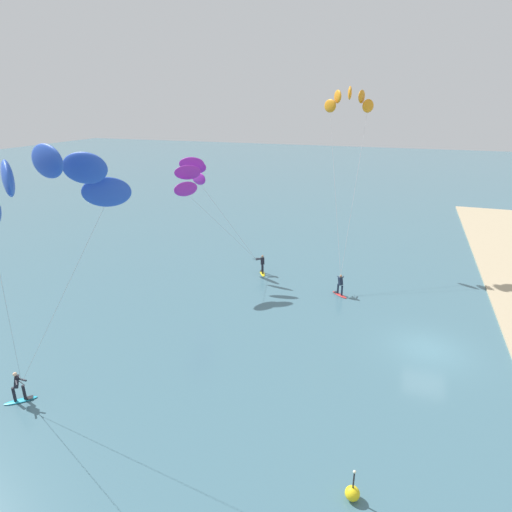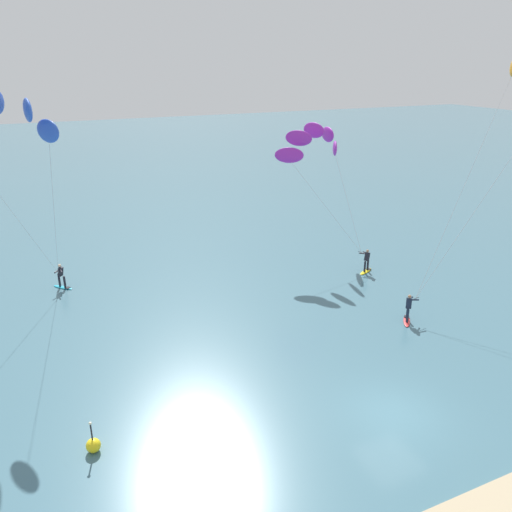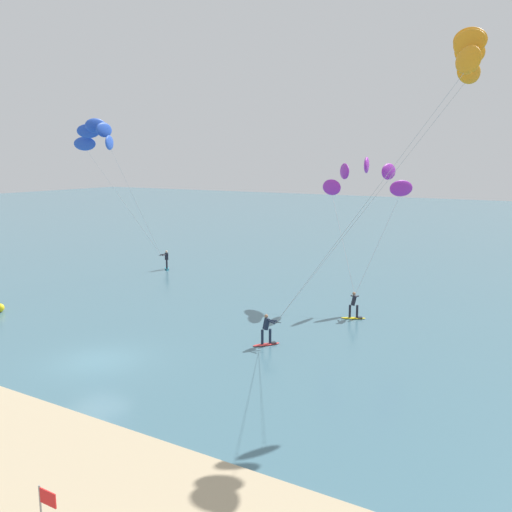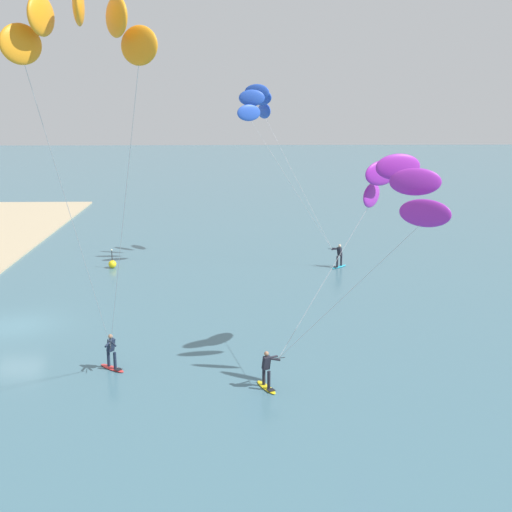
{
  "view_description": "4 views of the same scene",
  "coord_description": "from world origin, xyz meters",
  "px_view_note": "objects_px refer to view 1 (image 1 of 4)",
  "views": [
    {
      "loc": [
        -24.41,
        2.38,
        14.02
      ],
      "look_at": [
        -1.02,
        10.58,
        5.02
      ],
      "focal_mm": 30.18,
      "sensor_mm": 36.0,
      "label": 1
    },
    {
      "loc": [
        -12.55,
        -13.52,
        14.01
      ],
      "look_at": [
        -1.88,
        10.07,
        3.9
      ],
      "focal_mm": 35.44,
      "sensor_mm": 36.0,
      "label": 2
    },
    {
      "loc": [
        19.64,
        -17.88,
        9.72
      ],
      "look_at": [
        3.01,
        9.95,
        3.94
      ],
      "focal_mm": 38.7,
      "sensor_mm": 36.0,
      "label": 3
    },
    {
      "loc": [
        34.15,
        12.1,
        12.36
      ],
      "look_at": [
        0.14,
        12.93,
        3.83
      ],
      "focal_mm": 46.69,
      "sensor_mm": 36.0,
      "label": 4
    }
  ],
  "objects_px": {
    "kitesurfer_mid_water": "(195,177)",
    "kitesurfer_nearshore": "(349,108)",
    "marker_buoy": "(352,493)",
    "kitesurfer_far_out": "(49,195)"
  },
  "relations": [
    {
      "from": "marker_buoy",
      "to": "kitesurfer_mid_water",
      "type": "bearing_deg",
      "value": 39.93
    },
    {
      "from": "kitesurfer_mid_water",
      "to": "marker_buoy",
      "type": "height_order",
      "value": "kitesurfer_mid_water"
    },
    {
      "from": "kitesurfer_mid_water",
      "to": "marker_buoy",
      "type": "relative_size",
      "value": 7.09
    },
    {
      "from": "kitesurfer_nearshore",
      "to": "kitesurfer_far_out",
      "type": "relative_size",
      "value": 1.19
    },
    {
      "from": "kitesurfer_mid_water",
      "to": "marker_buoy",
      "type": "distance_m",
      "value": 25.44
    },
    {
      "from": "kitesurfer_mid_water",
      "to": "kitesurfer_nearshore",
      "type": "bearing_deg",
      "value": -54.42
    },
    {
      "from": "kitesurfer_nearshore",
      "to": "marker_buoy",
      "type": "height_order",
      "value": "kitesurfer_nearshore"
    },
    {
      "from": "kitesurfer_nearshore",
      "to": "kitesurfer_far_out",
      "type": "height_order",
      "value": "kitesurfer_nearshore"
    },
    {
      "from": "kitesurfer_nearshore",
      "to": "kitesurfer_far_out",
      "type": "distance_m",
      "value": 28.48
    },
    {
      "from": "marker_buoy",
      "to": "kitesurfer_far_out",
      "type": "bearing_deg",
      "value": 97.95
    }
  ]
}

